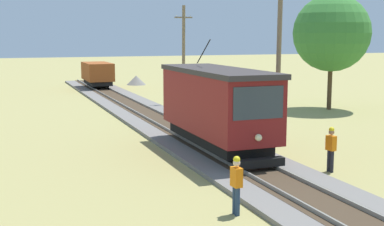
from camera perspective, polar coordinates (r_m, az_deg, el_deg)
red_tram at (r=23.32m, az=2.73°, el=0.90°), size 2.60×8.54×4.79m
freight_car at (r=52.08m, az=-10.32°, el=4.27°), size 2.40×5.20×2.31m
utility_pole_mid at (r=26.66m, az=9.48°, el=5.99°), size 1.40×0.34×8.13m
utility_pole_far at (r=39.79m, az=-0.93°, el=6.45°), size 1.40×0.38×7.52m
gravel_pile at (r=56.46m, az=-6.13°, el=3.60°), size 2.08×2.08×1.00m
track_worker at (r=15.50m, az=4.89°, el=-7.60°), size 0.26×0.39×1.78m
second_worker at (r=20.90m, az=14.98°, el=-3.64°), size 0.29×0.41×1.78m
tree_left_far at (r=38.36m, az=15.07°, el=8.45°), size 5.43×5.43×8.16m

